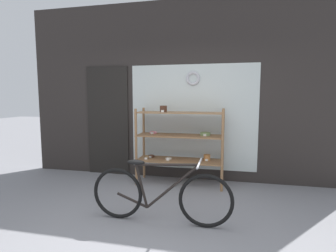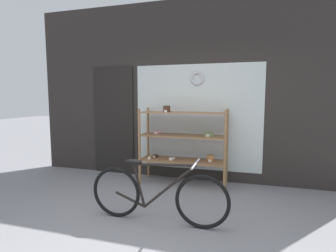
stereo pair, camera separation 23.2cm
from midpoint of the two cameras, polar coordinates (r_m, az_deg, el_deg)
name	(u,v)px [view 1 (the left image)]	position (r m, az deg, el deg)	size (l,w,h in m)	color
ground_plane	(146,240)	(3.06, -7.07, -23.47)	(30.00, 30.00, 0.00)	gray
storefront_facade	(180,93)	(4.84, 1.33, 7.12)	(6.03, 0.13, 3.25)	#2D2826
display_case	(180,138)	(4.52, 1.11, -2.74)	(1.49, 0.48, 1.37)	#8E6642
bicycle	(159,195)	(3.26, -3.99, -14.72)	(1.74, 0.46, 0.78)	black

